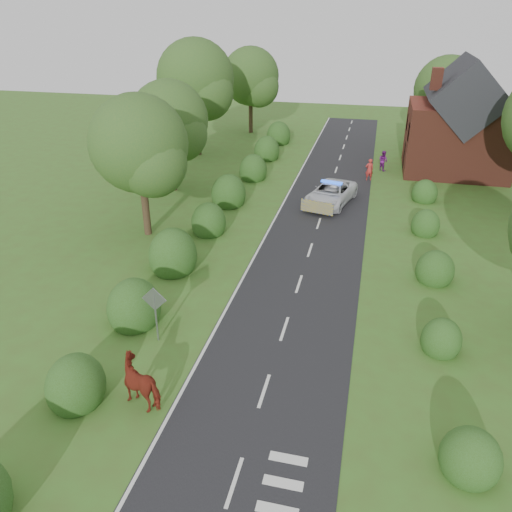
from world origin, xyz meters
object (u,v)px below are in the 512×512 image
(road_sign, at_px, (155,306))
(police_van, at_px, (331,194))
(pedestrian_purple, at_px, (383,161))
(cow, at_px, (144,384))
(pedestrian_red, at_px, (369,170))

(road_sign, relative_size, police_van, 0.43)
(road_sign, height_order, pedestrian_purple, road_sign)
(cow, height_order, pedestrian_red, pedestrian_red)
(cow, height_order, police_van, police_van)
(cow, xyz_separation_m, pedestrian_purple, (7.78, 30.27, 0.11))
(cow, height_order, pedestrian_purple, pedestrian_purple)
(pedestrian_red, bearing_deg, cow, 58.20)
(road_sign, bearing_deg, pedestrian_purple, 71.85)
(road_sign, relative_size, pedestrian_red, 1.45)
(pedestrian_purple, bearing_deg, cow, 119.93)
(pedestrian_red, distance_m, pedestrian_purple, 3.17)
(road_sign, relative_size, pedestrian_purple, 1.49)
(police_van, bearing_deg, pedestrian_purple, 82.51)
(police_van, height_order, pedestrian_red, pedestrian_red)
(pedestrian_purple, bearing_deg, pedestrian_red, 115.30)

